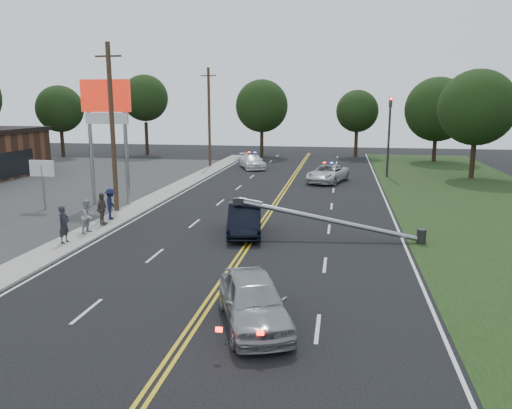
% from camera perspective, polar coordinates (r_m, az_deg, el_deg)
% --- Properties ---
extents(ground, '(120.00, 120.00, 0.00)m').
position_cam_1_polar(ground, '(17.73, -4.84, -10.32)').
color(ground, black).
rests_on(ground, ground).
extents(sidewalk, '(1.80, 70.00, 0.12)m').
position_cam_1_polar(sidewalk, '(29.54, -15.82, -1.63)').
color(sidewalk, '#9E9A8E').
rests_on(sidewalk, ground).
extents(centerline_yellow, '(0.36, 80.00, 0.00)m').
position_cam_1_polar(centerline_yellow, '(27.05, 0.48, -2.49)').
color(centerline_yellow, gold).
rests_on(centerline_yellow, ground).
extents(pylon_sign, '(3.20, 0.35, 8.00)m').
position_cam_1_polar(pylon_sign, '(33.33, -16.73, 10.09)').
color(pylon_sign, gray).
rests_on(pylon_sign, ground).
extents(small_sign, '(1.60, 0.14, 3.10)m').
position_cam_1_polar(small_sign, '(33.60, -23.24, 3.37)').
color(small_sign, gray).
rests_on(small_sign, ground).
extents(traffic_signal, '(0.28, 0.41, 7.05)m').
position_cam_1_polar(traffic_signal, '(46.13, 14.98, 8.25)').
color(traffic_signal, '#2D2D30').
rests_on(traffic_signal, ground).
extents(fallen_streetlight, '(9.36, 0.44, 1.91)m').
position_cam_1_polar(fallen_streetlight, '(24.56, 9.41, -1.93)').
color(fallen_streetlight, '#2D2D30').
rests_on(fallen_streetlight, ground).
extents(utility_pole_mid, '(1.60, 0.28, 10.00)m').
position_cam_1_polar(utility_pole_mid, '(30.99, -16.10, 8.36)').
color(utility_pole_mid, '#382619').
rests_on(utility_pole_mid, ground).
extents(utility_pole_far, '(1.60, 0.28, 10.00)m').
position_cam_1_polar(utility_pole_far, '(51.69, -5.37, 9.89)').
color(utility_pole_far, '#382619').
rests_on(utility_pole_far, ground).
extents(tree_4, '(5.58, 5.58, 8.60)m').
position_cam_1_polar(tree_4, '(65.54, -21.51, 10.12)').
color(tree_4, black).
rests_on(tree_4, ground).
extents(tree_5, '(5.76, 5.76, 9.98)m').
position_cam_1_polar(tree_5, '(65.23, -12.58, 11.77)').
color(tree_5, black).
rests_on(tree_5, ground).
extents(tree_6, '(6.39, 6.39, 9.33)m').
position_cam_1_polar(tree_6, '(61.98, 0.67, 11.19)').
color(tree_6, black).
rests_on(tree_6, ground).
extents(tree_7, '(5.07, 5.07, 8.07)m').
position_cam_1_polar(tree_7, '(62.47, 11.50, 10.40)').
color(tree_7, black).
rests_on(tree_7, ground).
extents(tree_8, '(7.10, 7.10, 9.36)m').
position_cam_1_polar(tree_8, '(59.78, 20.01, 10.17)').
color(tree_8, black).
rests_on(tree_8, ground).
extents(tree_9, '(6.53, 6.53, 9.41)m').
position_cam_1_polar(tree_9, '(47.66, 23.95, 10.09)').
color(tree_9, black).
rests_on(tree_9, ground).
extents(crashed_sedan, '(2.42, 4.89, 1.54)m').
position_cam_1_polar(crashed_sedan, '(25.35, -1.31, -1.69)').
color(crashed_sedan, black).
rests_on(crashed_sedan, ground).
extents(waiting_sedan, '(3.24, 4.85, 1.53)m').
position_cam_1_polar(waiting_sedan, '(15.25, -0.28, -10.92)').
color(waiting_sedan, '#93959A').
rests_on(waiting_sedan, ground).
extents(emergency_a, '(3.90, 5.72, 1.45)m').
position_cam_1_polar(emergency_a, '(42.31, 8.20, 3.52)').
color(emergency_a, silver).
rests_on(emergency_a, ground).
extents(emergency_b, '(3.69, 5.32, 1.43)m').
position_cam_1_polar(emergency_b, '(50.61, -0.44, 4.94)').
color(emergency_b, white).
rests_on(emergency_b, ground).
extents(bystander_a, '(0.49, 0.69, 1.76)m').
position_cam_1_polar(bystander_a, '(25.00, -21.11, -2.14)').
color(bystander_a, '#222229').
rests_on(bystander_a, sidewalk).
extents(bystander_b, '(0.79, 0.94, 1.71)m').
position_cam_1_polar(bystander_b, '(26.50, -18.64, -1.27)').
color(bystander_b, '#A1A0A4').
rests_on(bystander_b, sidewalk).
extents(bystander_c, '(0.92, 1.26, 1.76)m').
position_cam_1_polar(bystander_c, '(29.18, -16.26, 0.07)').
color(bystander_c, '#161938').
rests_on(bystander_c, sidewalk).
extents(bystander_d, '(0.47, 1.05, 1.76)m').
position_cam_1_polar(bystander_d, '(27.94, -17.20, -0.48)').
color(bystander_d, '#584A46').
rests_on(bystander_d, sidewalk).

